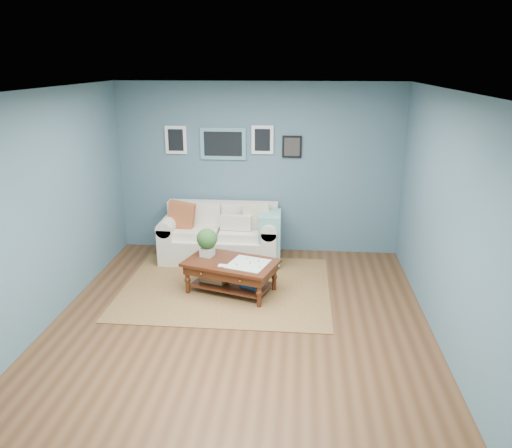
# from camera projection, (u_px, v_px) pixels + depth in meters

# --- Properties ---
(room_shell) EXTENTS (5.00, 5.02, 2.70)m
(room_shell) POSITION_uv_depth(u_px,v_px,m) (238.00, 213.00, 5.60)
(room_shell) COLOR brown
(room_shell) RESTS_ON ground
(area_rug) EXTENTS (2.82, 2.26, 0.01)m
(area_rug) POSITION_uv_depth(u_px,v_px,m) (226.00, 287.00, 6.90)
(area_rug) COLOR brown
(area_rug) RESTS_ON ground
(loveseat) EXTENTS (1.86, 0.84, 0.95)m
(loveseat) POSITION_uv_depth(u_px,v_px,m) (226.00, 235.00, 7.80)
(loveseat) COLOR beige
(loveseat) RESTS_ON ground
(coffee_table) EXTENTS (1.35, 1.03, 0.84)m
(coffee_table) POSITION_uv_depth(u_px,v_px,m) (227.00, 266.00, 6.69)
(coffee_table) COLOR black
(coffee_table) RESTS_ON ground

